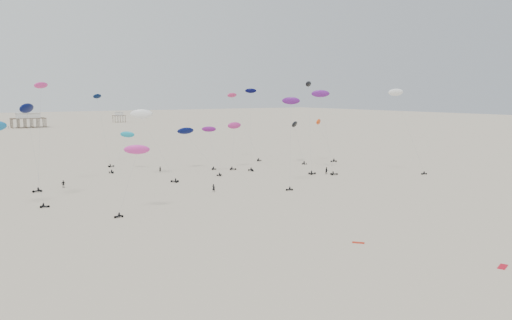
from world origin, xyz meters
TOP-DOWN VIEW (x-y plane):
  - ground_plane at (0.00, 200.00)m, footprint 900.00×900.00m
  - pavilion_main at (-10.00, 350.00)m, footprint 21.00×13.00m
  - pavilion_small at (60.00, 380.00)m, footprint 9.00×7.00m
  - rig_0 at (-15.94, 133.71)m, footprint 9.07×7.38m
  - rig_1 at (24.77, 135.80)m, footprint 7.44×11.76m
  - rig_2 at (44.84, 117.26)m, footprint 6.58×6.37m
  - rig_3 at (15.13, 114.17)m, footprint 4.13×5.53m
  - rig_4 at (12.58, 119.62)m, footprint 5.68×4.59m
  - rig_5 at (2.61, 115.00)m, footprint 4.36×9.25m
  - rig_6 at (-45.70, 100.56)m, footprint 4.51×9.65m
  - rig_7 at (-17.91, 148.99)m, footprint 3.87×12.01m
  - rig_8 at (-15.19, 117.78)m, footprint 8.09×15.26m
  - rig_9 at (8.96, 86.86)m, footprint 6.46×6.91m
  - rig_11 at (28.23, 103.58)m, footprint 8.10×10.82m
  - rig_12 at (-40.91, 117.50)m, footprint 6.59×10.00m
  - rig_13 at (-30.89, 81.62)m, footprint 8.28×5.29m
  - rig_14 at (30.27, 100.44)m, footprint 5.54×10.74m
  - rig_15 at (0.76, 125.53)m, footprint 9.71×7.65m
  - rig_16 at (34.94, 118.38)m, footprint 4.95×7.46m
  - rig_17 at (45.66, 86.42)m, footprint 9.75×7.39m
  - spectator_0 at (-9.47, 91.05)m, footprint 0.93×0.95m
  - spectator_1 at (28.86, 96.63)m, footprint 1.26×0.97m
  - spectator_2 at (-37.00, 114.88)m, footprint 1.34×0.83m
  - spectator_3 at (-8.63, 125.03)m, footprint 0.80×0.65m
  - grounded_kite_a at (-1.34, 27.21)m, footprint 2.38×1.60m
  - grounded_kite_b at (-9.53, 44.89)m, footprint 1.73×1.80m

SIDE VIEW (x-z plane):
  - ground_plane at x=0.00m, z-range 0.00..0.00m
  - spectator_0 at x=-9.47m, z-range -1.09..1.09m
  - spectator_1 at x=28.86m, z-range -1.13..1.13m
  - spectator_2 at x=-37.00m, z-range -1.07..1.07m
  - spectator_3 at x=-8.63m, z-range -0.96..0.96m
  - grounded_kite_a at x=-1.34m, z-range -0.04..0.04m
  - grounded_kite_b at x=-9.53m, z-range -0.04..0.04m
  - pavilion_small at x=60.00m, z-range -0.51..7.49m
  - pavilion_main at x=-10.00m, z-range -0.68..9.12m
  - rig_0 at x=-15.94m, z-range 2.22..14.37m
  - rig_2 at x=44.84m, z-range 2.27..16.33m
  - rig_5 at x=2.61m, z-range 2.86..16.41m
  - rig_16 at x=34.94m, z-range 2.90..16.60m
  - rig_15 at x=0.76m, z-range 3.27..16.78m
  - rig_4 at x=12.58m, z-range 3.32..17.24m
  - rig_13 at x=-30.89m, z-range 3.81..16.83m
  - rig_3 at x=15.13m, z-range 1.00..24.80m
  - rig_1 at x=24.77m, z-range 2.83..25.99m
  - rig_7 at x=-17.91m, z-range 3.27..25.97m
  - rig_8 at x=-15.19m, z-range 4.81..24.61m
  - rig_11 at x=28.23m, z-range 2.43..28.51m
  - rig_6 at x=-45.70m, z-range 6.14..26.56m
  - rig_12 at x=-40.91m, z-range 4.10..29.19m
  - rig_9 at x=8.96m, z-range 6.07..27.62m
  - rig_14 at x=30.27m, z-range 6.66..30.11m
  - rig_17 at x=45.66m, z-range 7.59..31.48m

